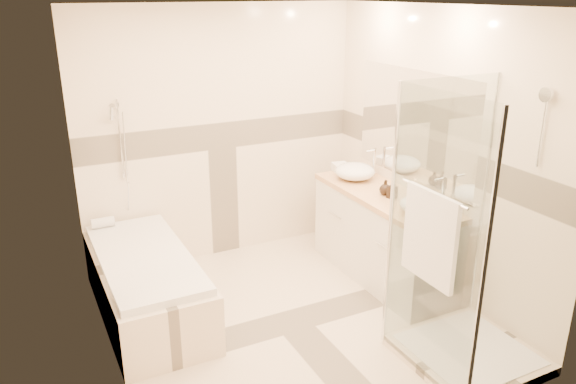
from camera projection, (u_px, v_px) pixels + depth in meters
name	position (u px, v px, depth m)	size (l,w,h in m)	color
room	(297.00, 177.00, 4.28)	(2.82, 3.02, 2.52)	beige
bathtub	(146.00, 282.00, 4.69)	(0.75, 1.70, 0.56)	beige
vanity	(383.00, 236.00, 5.26)	(0.58, 1.62, 0.85)	white
shower_enclosure	(455.00, 299.00, 4.05)	(0.96, 0.93, 2.04)	beige
vessel_sink_near	(355.00, 171.00, 5.49)	(0.39, 0.39, 0.16)	white
vessel_sink_far	(421.00, 205.00, 4.65)	(0.36, 0.36, 0.14)	white
faucet_near	(374.00, 160.00, 5.55)	(0.12, 0.03, 0.28)	silver
faucet_far	(442.00, 190.00, 4.71)	(0.12, 0.03, 0.29)	silver
amenity_bottle_a	(392.00, 189.00, 4.98)	(0.07, 0.08, 0.16)	black
amenity_bottle_b	(385.00, 187.00, 5.07)	(0.11, 0.11, 0.14)	black
folded_towels	(342.00, 169.00, 5.70)	(0.15, 0.25, 0.08)	white
rolled_towel	(103.00, 223.00, 5.11)	(0.09, 0.09, 0.20)	white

